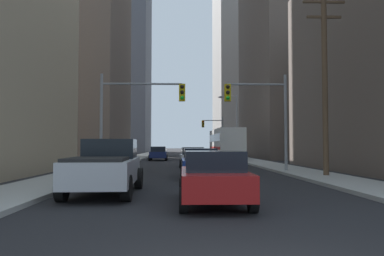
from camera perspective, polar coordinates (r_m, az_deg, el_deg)
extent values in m
cube|color=#9E9E99|center=(54.47, -7.62, -4.16)|extent=(2.70, 160.00, 0.15)
cube|color=#9E9E99|center=(54.68, 5.80, -4.16)|extent=(2.70, 160.00, 0.15)
cube|color=silver|center=(43.53, 4.91, -2.13)|extent=(2.67, 11.54, 2.90)
cube|color=black|center=(43.40, 3.25, -1.44)|extent=(0.18, 10.58, 0.80)
cube|color=red|center=(43.40, 3.26, -2.90)|extent=(0.17, 10.58, 0.28)
cylinder|color=black|center=(47.43, 2.93, -3.91)|extent=(0.32, 1.00, 1.00)
cylinder|color=black|center=(47.68, 5.75, -3.90)|extent=(0.32, 1.00, 1.00)
cylinder|color=black|center=(40.22, 3.79, -4.17)|extent=(0.32, 1.00, 1.00)
cylinder|color=black|center=(40.51, 7.11, -4.14)|extent=(0.32, 1.00, 1.00)
cube|color=#B7BABF|center=(13.85, -12.46, -6.09)|extent=(2.19, 5.47, 0.80)
cube|color=black|center=(14.78, -11.74, -2.96)|extent=(1.86, 1.86, 0.70)
cube|color=black|center=(12.51, -13.59, -4.42)|extent=(1.84, 2.44, 0.10)
cylinder|color=black|center=(15.77, -14.77, -7.08)|extent=(0.28, 0.80, 0.80)
cylinder|color=black|center=(15.45, -7.75, -7.24)|extent=(0.28, 0.80, 0.80)
cylinder|color=black|center=(12.43, -18.37, -8.30)|extent=(0.28, 0.80, 0.80)
cylinder|color=black|center=(12.04, -9.47, -8.59)|extent=(0.28, 0.80, 0.80)
cube|color=maroon|center=(11.22, 3.14, -7.81)|extent=(1.83, 4.21, 0.65)
cube|color=black|center=(11.03, 3.20, -4.77)|extent=(1.60, 1.91, 0.55)
cylinder|color=black|center=(12.55, -1.38, -8.73)|extent=(0.22, 0.64, 0.64)
cylinder|color=black|center=(12.68, 6.54, -8.65)|extent=(0.22, 0.64, 0.64)
cylinder|color=black|center=(9.88, -1.25, -10.43)|extent=(0.22, 0.64, 0.64)
cylinder|color=black|center=(10.05, 8.81, -10.27)|extent=(0.22, 0.64, 0.64)
cube|color=navy|center=(19.97, 1.13, -5.47)|extent=(1.84, 4.22, 0.65)
cube|color=black|center=(19.80, 1.15, -3.76)|extent=(1.60, 1.92, 0.55)
cylinder|color=black|center=(21.31, -1.39, -6.16)|extent=(0.22, 0.64, 0.64)
cylinder|color=black|center=(21.39, 3.27, -6.14)|extent=(0.22, 0.64, 0.64)
cylinder|color=black|center=(18.62, -1.33, -6.69)|extent=(0.22, 0.64, 0.64)
cylinder|color=black|center=(18.72, 4.00, -6.66)|extent=(0.22, 0.64, 0.64)
cube|color=white|center=(29.96, 0.04, -4.48)|extent=(1.95, 4.26, 0.65)
cube|color=black|center=(29.80, 0.05, -3.33)|extent=(1.65, 1.96, 0.55)
cylinder|color=black|center=(31.30, -1.63, -4.98)|extent=(0.22, 0.64, 0.64)
cylinder|color=black|center=(31.36, 1.54, -4.98)|extent=(0.22, 0.64, 0.64)
cylinder|color=black|center=(28.62, -1.61, -5.22)|extent=(0.22, 0.64, 0.64)
cylinder|color=black|center=(28.68, 1.86, -5.21)|extent=(0.22, 0.64, 0.64)
cube|color=#141E4C|center=(43.28, -4.90, -3.85)|extent=(1.89, 4.24, 0.65)
cube|color=black|center=(43.12, -4.91, -3.06)|extent=(1.63, 1.93, 0.55)
cylinder|color=black|center=(44.68, -5.92, -4.22)|extent=(0.22, 0.64, 0.64)
cylinder|color=black|center=(44.59, -3.70, -4.23)|extent=(0.22, 0.64, 0.64)
cylinder|color=black|center=(42.00, -6.19, -4.33)|extent=(0.22, 0.64, 0.64)
cylinder|color=black|center=(41.90, -3.82, -4.35)|extent=(0.22, 0.64, 0.64)
cylinder|color=gray|center=(24.28, -13.04, 0.68)|extent=(0.18, 0.18, 6.00)
cylinder|color=gray|center=(24.18, -7.27, 6.37)|extent=(4.88, 0.12, 0.12)
cube|color=gold|center=(24.00, -1.45, 5.15)|extent=(0.38, 0.30, 1.05)
sphere|color=black|center=(23.88, -1.44, 6.02)|extent=(0.24, 0.24, 0.24)
sphere|color=black|center=(23.83, -1.44, 5.21)|extent=(0.24, 0.24, 0.24)
sphere|color=#19D833|center=(23.78, -1.44, 4.40)|extent=(0.24, 0.24, 0.24)
cylinder|color=gray|center=(24.69, 13.43, 0.63)|extent=(0.18, 0.18, 6.00)
cylinder|color=gray|center=(24.53, 9.33, 6.26)|extent=(3.56, 0.12, 0.12)
cube|color=gold|center=(24.17, 5.18, 5.11)|extent=(0.38, 0.30, 1.05)
sphere|color=black|center=(24.05, 5.22, 5.96)|extent=(0.24, 0.24, 0.24)
sphere|color=black|center=(24.01, 5.23, 5.16)|extent=(0.24, 0.24, 0.24)
sphere|color=#19D833|center=(23.96, 5.23, 4.35)|extent=(0.24, 0.24, 0.24)
cylinder|color=gray|center=(59.47, 4.44, -1.21)|extent=(0.18, 0.18, 6.00)
cylinder|color=gray|center=(59.43, 3.02, 1.10)|extent=(2.95, 0.12, 0.12)
cube|color=gold|center=(59.30, 1.60, 0.60)|extent=(0.38, 0.30, 1.05)
sphere|color=red|center=(59.15, 1.61, 0.94)|extent=(0.24, 0.24, 0.24)
sphere|color=black|center=(59.13, 1.61, 0.61)|extent=(0.24, 0.24, 0.24)
sphere|color=black|center=(59.11, 1.62, 0.28)|extent=(0.24, 0.24, 0.24)
cylinder|color=brown|center=(21.58, 18.70, 6.16)|extent=(0.28, 0.28, 9.76)
cube|color=brown|center=(22.61, 18.54, 16.94)|extent=(2.20, 0.12, 0.12)
cube|color=brown|center=(22.36, 18.57, 15.01)|extent=(1.80, 0.12, 0.12)
cylinder|color=gray|center=(45.45, 6.52, 0.14)|extent=(0.16, 0.16, 7.50)
cylinder|color=gray|center=(45.63, 5.34, 4.60)|extent=(1.86, 0.10, 0.10)
ellipsoid|color=#4C4C51|center=(45.51, 4.17, 4.48)|extent=(0.56, 0.32, 0.20)
cube|color=#66564C|center=(57.85, -19.00, 14.03)|extent=(17.72, 18.71, 35.99)
cube|color=#4C515B|center=(99.51, -10.41, 10.29)|extent=(14.15, 18.49, 47.22)
cube|color=#66564C|center=(59.42, 20.01, 12.44)|extent=(23.53, 22.24, 33.67)
cube|color=gray|center=(104.34, 9.98, 16.10)|extent=(22.64, 23.00, 69.75)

